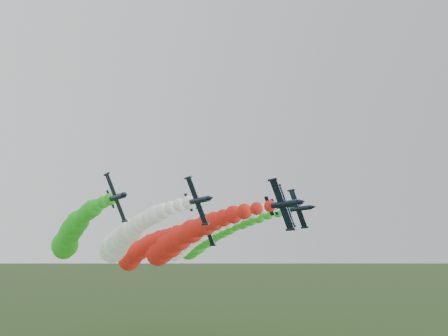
{
  "coord_description": "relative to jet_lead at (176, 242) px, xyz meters",
  "views": [
    {
      "loc": [
        -38.62,
        -64.95,
        27.03
      ],
      "look_at": [
        6.48,
        6.85,
        43.27
      ],
      "focal_mm": 35.0,
      "sensor_mm": 36.0,
      "label": 1
    }
  ],
  "objects": [
    {
      "name": "jet_trail",
      "position": [
        1.69,
        28.37,
        -2.3
      ],
      "size": [
        11.11,
        71.23,
        16.3
      ],
      "rotation": [
        0.0,
        1.15,
        0.0
      ],
      "color": "black",
      "rests_on": "ground"
    },
    {
      "name": "jet_inner_right",
      "position": [
        11.31,
        13.64,
        1.27
      ],
      "size": [
        11.3,
        71.42,
        16.48
      ],
      "rotation": [
        0.0,
        1.15,
        0.0
      ],
      "color": "black",
      "rests_on": "ground"
    },
    {
      "name": "jet_lead",
      "position": [
        0.0,
        0.0,
        0.0
      ],
      "size": [
        10.91,
        71.03,
        16.1
      ],
      "rotation": [
        0.0,
        1.15,
        0.0
      ],
      "color": "black",
      "rests_on": "ground"
    },
    {
      "name": "jet_outer_right",
      "position": [
        18.88,
        17.75,
        1.48
      ],
      "size": [
        11.19,
        71.31,
        16.37
      ],
      "rotation": [
        0.0,
        1.15,
        0.0
      ],
      "color": "black",
      "rests_on": "ground"
    },
    {
      "name": "jet_outer_left",
      "position": [
        -22.1,
        18.25,
        1.73
      ],
      "size": [
        10.73,
        70.85,
        15.91
      ],
      "rotation": [
        0.0,
        1.15,
        0.0
      ],
      "color": "black",
      "rests_on": "ground"
    },
    {
      "name": "jet_inner_left",
      "position": [
        -9.19,
        13.64,
        0.92
      ],
      "size": [
        11.38,
        71.5,
        16.56
      ],
      "rotation": [
        0.0,
        1.15,
        0.0
      ],
      "color": "black",
      "rests_on": "ground"
    }
  ]
}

